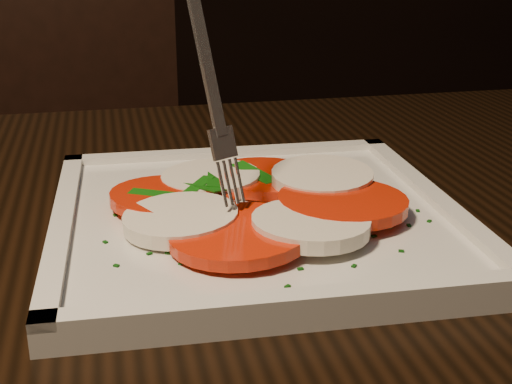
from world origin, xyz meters
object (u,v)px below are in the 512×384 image
Objects in this scene: chair at (69,184)px; plate at (256,221)px; table at (189,352)px; fork at (203,76)px.

chair is 3.19× the size of plate.
table is 7.57× the size of fork.
table is 0.77m from chair.
table is 1.35× the size of chair.
chair is at bearing 72.04° from fork.
fork is at bearing -3.83° from table.
chair is 0.80m from plate.
table is at bearing 143.40° from fork.
fork is at bearing -81.00° from chair.
plate is 0.12m from fork.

